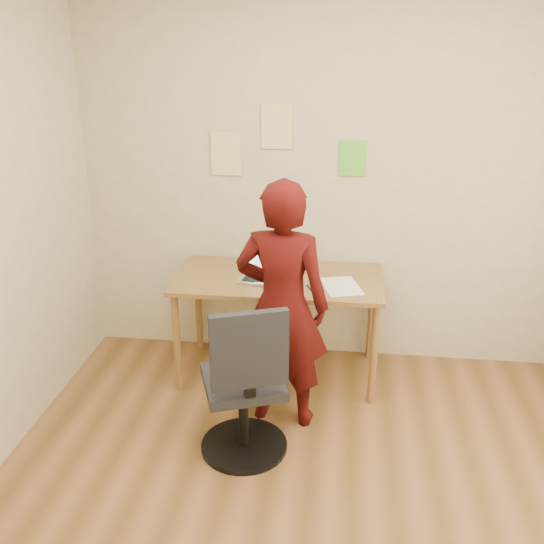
# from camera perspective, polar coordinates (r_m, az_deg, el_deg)

# --- Properties ---
(room) EXTENTS (3.58, 3.58, 2.78)m
(room) POSITION_cam_1_polar(r_m,az_deg,el_deg) (2.57, 3.84, 0.19)
(room) COLOR brown
(room) RESTS_ON ground
(desk) EXTENTS (1.40, 0.70, 0.74)m
(desk) POSITION_cam_1_polar(r_m,az_deg,el_deg) (4.13, 0.65, -1.63)
(desk) COLOR olive
(desk) RESTS_ON ground
(laptop) EXTENTS (0.33, 0.30, 0.22)m
(laptop) POSITION_cam_1_polar(r_m,az_deg,el_deg) (4.07, -0.76, 0.08)
(laptop) COLOR #AEAEB5
(laptop) RESTS_ON desk
(paper_sheet) EXTENTS (0.31, 0.37, 0.00)m
(paper_sheet) POSITION_cam_1_polar(r_m,az_deg,el_deg) (3.99, 6.54, -1.33)
(paper_sheet) COLOR white
(paper_sheet) RESTS_ON desk
(phone) EXTENTS (0.12, 0.15, 0.01)m
(phone) POSITION_cam_1_polar(r_m,az_deg,el_deg) (3.92, 4.09, -1.60)
(phone) COLOR black
(phone) RESTS_ON desk
(wall_note_left) EXTENTS (0.21, 0.00, 0.30)m
(wall_note_left) POSITION_cam_1_polar(r_m,az_deg,el_deg) (4.29, -4.35, 11.03)
(wall_note_left) COLOR #EFD88F
(wall_note_left) RESTS_ON room
(wall_note_mid) EXTENTS (0.21, 0.00, 0.30)m
(wall_note_mid) POSITION_cam_1_polar(r_m,az_deg,el_deg) (4.20, 0.45, 13.53)
(wall_note_mid) COLOR #EFD88F
(wall_note_mid) RESTS_ON room
(wall_note_right) EXTENTS (0.18, 0.00, 0.24)m
(wall_note_right) POSITION_cam_1_polar(r_m,az_deg,el_deg) (4.21, 7.65, 10.56)
(wall_note_right) COLOR #66CA2D
(wall_note_right) RESTS_ON room
(office_chair) EXTENTS (0.55, 0.56, 0.98)m
(office_chair) POSITION_cam_1_polar(r_m,az_deg,el_deg) (3.44, -2.54, -11.28)
(office_chair) COLOR black
(office_chair) RESTS_ON ground
(person) EXTENTS (0.60, 0.43, 1.55)m
(person) POSITION_cam_1_polar(r_m,az_deg,el_deg) (3.60, 0.96, -3.22)
(person) COLOR #3B0908
(person) RESTS_ON ground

